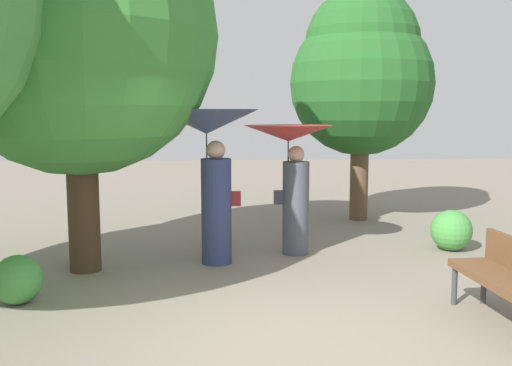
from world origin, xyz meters
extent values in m
plane|color=gray|center=(0.00, 0.00, 0.00)|extent=(40.00, 40.00, 0.00)
cylinder|color=navy|center=(-0.59, 2.85, 0.73)|extent=(0.42, 0.42, 1.46)
sphere|color=tan|center=(-0.59, 2.85, 1.58)|extent=(0.26, 0.26, 0.26)
cylinder|color=#333338|center=(-0.71, 2.85, 1.38)|extent=(0.02, 0.02, 0.85)
cone|color=#38476B|center=(-0.71, 2.85, 1.97)|extent=(1.43, 1.43, 0.33)
cube|color=maroon|center=(-0.32, 2.86, 0.91)|extent=(0.14, 0.10, 0.20)
cylinder|color=#474C56|center=(0.59, 3.31, 0.69)|extent=(0.39, 0.39, 1.38)
sphere|color=tan|center=(0.59, 3.31, 1.49)|extent=(0.25, 0.25, 0.25)
cylinder|color=#333338|center=(0.47, 3.30, 1.29)|extent=(0.02, 0.02, 0.77)
cone|color=#B22D2D|center=(0.47, 3.30, 1.79)|extent=(1.30, 1.30, 0.23)
cube|color=#333342|center=(0.33, 3.30, 0.85)|extent=(0.14, 0.10, 0.20)
cylinder|color=#38383D|center=(2.01, 0.93, 0.22)|extent=(0.06, 0.06, 0.44)
cylinder|color=#38383D|center=(2.35, 0.94, 0.22)|extent=(0.06, 0.06, 0.44)
cube|color=brown|center=(2.21, 0.27, 0.46)|extent=(0.51, 1.52, 0.08)
cylinder|color=#42301E|center=(-2.33, 2.60, 2.05)|extent=(0.41, 0.41, 4.10)
sphere|color=#387F33|center=(-2.33, 2.60, 3.07)|extent=(3.59, 3.59, 3.59)
cylinder|color=brown|center=(2.19, 5.89, 1.76)|extent=(0.35, 0.35, 3.52)
sphere|color=#235B23|center=(2.19, 5.89, 2.64)|extent=(2.74, 2.74, 2.74)
sphere|color=#235B23|center=(2.19, 5.89, 3.34)|extent=(2.19, 2.19, 2.19)
sphere|color=#428C3D|center=(2.98, 3.33, 0.31)|extent=(0.62, 0.62, 0.62)
sphere|color=#428C3D|center=(-2.77, 1.29, 0.27)|extent=(0.54, 0.54, 0.54)
camera|label=1|loc=(-0.58, -4.92, 2.10)|focal=39.83mm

